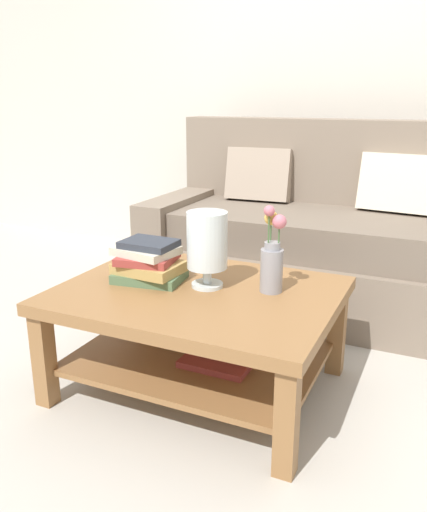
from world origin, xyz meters
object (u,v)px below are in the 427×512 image
couch (319,243)px  coffee_table (199,317)px  book_stack_main (149,262)px  flower_pitcher (272,258)px  glass_hurricane_vase (207,243)px

couch → coffee_table: (-0.21, -1.18, -0.04)m
book_stack_main → flower_pitcher: size_ratio=0.86×
coffee_table → glass_hurricane_vase: 0.31m
coffee_table → couch: bearing=80.1°
glass_hurricane_vase → coffee_table: bearing=-109.9°
couch → flower_pitcher: couch is taller
coffee_table → book_stack_main: bearing=177.0°
book_stack_main → flower_pitcher: flower_pitcher is taller
coffee_table → flower_pitcher: bearing=21.2°
coffee_table → flower_pitcher: flower_pitcher is taller
book_stack_main → glass_hurricane_vase: 0.28m
book_stack_main → flower_pitcher: bearing=10.3°
glass_hurricane_vase → flower_pitcher: (0.26, 0.06, -0.05)m
flower_pitcher → glass_hurricane_vase: bearing=-167.2°
book_stack_main → flower_pitcher: (0.51, 0.09, 0.06)m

